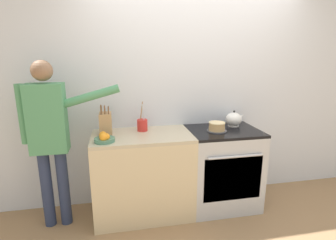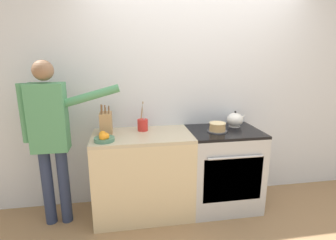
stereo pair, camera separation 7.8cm
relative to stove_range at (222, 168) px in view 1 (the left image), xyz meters
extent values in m
plane|color=#93704C|center=(-0.26, -0.30, -0.46)|extent=(16.00, 16.00, 0.00)
cube|color=silver|center=(-0.26, 0.33, 0.84)|extent=(8.00, 0.04, 2.60)
cube|color=beige|center=(-0.91, 0.00, -0.02)|extent=(1.04, 0.61, 0.88)
cube|color=#BCAD8E|center=(-0.91, 0.00, 0.44)|extent=(1.04, 0.61, 0.03)
cube|color=#B7BABF|center=(0.00, 0.00, -0.02)|extent=(0.78, 0.61, 0.88)
cube|color=black|center=(0.00, -0.30, 0.01)|extent=(0.64, 0.01, 0.49)
cylinder|color=#B7BABF|center=(0.00, -0.32, 0.26)|extent=(0.59, 0.02, 0.02)
cube|color=black|center=(0.00, 0.00, 0.44)|extent=(0.78, 0.61, 0.03)
cylinder|color=#4C4C51|center=(-0.10, -0.03, 0.46)|extent=(0.22, 0.22, 0.01)
cylinder|color=tan|center=(-0.10, -0.03, 0.49)|extent=(0.17, 0.17, 0.04)
cylinder|color=tan|center=(-0.10, -0.03, 0.53)|extent=(0.17, 0.17, 0.04)
cylinder|color=beige|center=(-0.10, -0.03, 0.55)|extent=(0.18, 0.18, 0.01)
cylinder|color=white|center=(0.17, 0.13, 0.46)|extent=(0.13, 0.13, 0.01)
ellipsoid|color=white|center=(0.17, 0.13, 0.54)|extent=(0.19, 0.19, 0.16)
cone|color=white|center=(0.26, 0.13, 0.56)|extent=(0.09, 0.04, 0.08)
sphere|color=black|center=(0.17, 0.13, 0.63)|extent=(0.02, 0.02, 0.02)
cube|color=tan|center=(-1.28, 0.09, 0.57)|extent=(0.12, 0.18, 0.23)
cylinder|color=brown|center=(-1.31, 0.04, 0.73)|extent=(0.01, 0.04, 0.10)
cylinder|color=brown|center=(-1.28, 0.04, 0.73)|extent=(0.01, 0.04, 0.09)
cylinder|color=brown|center=(-1.24, 0.05, 0.71)|extent=(0.01, 0.03, 0.07)
cylinder|color=brown|center=(-1.31, 0.09, 0.71)|extent=(0.01, 0.03, 0.06)
cylinder|color=brown|center=(-1.28, 0.09, 0.71)|extent=(0.01, 0.03, 0.06)
cylinder|color=brown|center=(-1.24, 0.09, 0.72)|extent=(0.01, 0.03, 0.07)
cylinder|color=brown|center=(-1.31, 0.13, 0.72)|extent=(0.01, 0.04, 0.08)
cylinder|color=red|center=(-0.89, 0.14, 0.52)|extent=(0.11, 0.11, 0.13)
cylinder|color=#B7BABF|center=(-0.88, 0.12, 0.63)|extent=(0.03, 0.02, 0.26)
cylinder|color=#A37A51|center=(-0.90, 0.16, 0.64)|extent=(0.05, 0.03, 0.27)
cylinder|color=#4C7F66|center=(-1.28, -0.16, 0.48)|extent=(0.20, 0.20, 0.04)
sphere|color=orange|center=(-1.29, -0.21, 0.52)|extent=(0.08, 0.08, 0.08)
sphere|color=orange|center=(-1.30, -0.13, 0.51)|extent=(0.07, 0.07, 0.07)
sphere|color=orange|center=(-1.29, -0.17, 0.52)|extent=(0.08, 0.08, 0.08)
sphere|color=orange|center=(-1.27, -0.19, 0.51)|extent=(0.07, 0.07, 0.07)
sphere|color=orange|center=(-1.29, -0.17, 0.51)|extent=(0.07, 0.07, 0.07)
cylinder|color=#283351|center=(-1.89, -0.03, -0.06)|extent=(0.11, 0.11, 0.80)
cylinder|color=#283351|center=(-1.73, -0.03, -0.06)|extent=(0.11, 0.11, 0.80)
cube|color=#4C8E60|center=(-1.81, -0.03, 0.68)|extent=(0.34, 0.20, 0.66)
cylinder|color=#4C8E60|center=(-2.02, -0.03, 0.73)|extent=(0.08, 0.08, 0.56)
cylinder|color=#4C8E60|center=(-1.40, -0.03, 0.88)|extent=(0.57, 0.08, 0.22)
sphere|color=#846047|center=(-1.81, -0.03, 1.13)|extent=(0.19, 0.19, 0.19)
camera|label=1|loc=(-1.16, -2.62, 1.27)|focal=28.00mm
camera|label=2|loc=(-1.08, -2.63, 1.27)|focal=28.00mm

